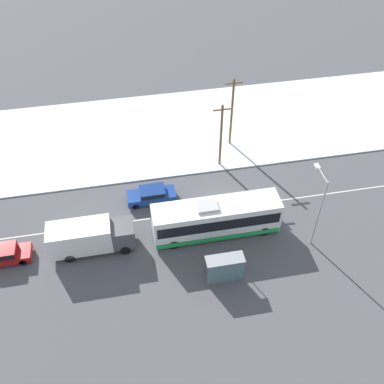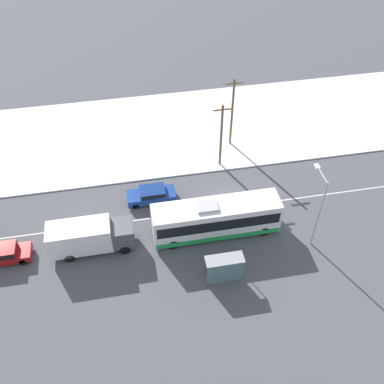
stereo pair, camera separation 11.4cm
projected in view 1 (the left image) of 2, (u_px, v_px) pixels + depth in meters
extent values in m
plane|color=#4C4C51|center=(225.00, 208.00, 42.34)|extent=(120.00, 120.00, 0.00)
cube|color=silver|center=(198.00, 127.00, 51.33)|extent=(80.00, 15.33, 0.12)
cube|color=silver|center=(225.00, 208.00, 42.34)|extent=(60.00, 0.12, 0.00)
cube|color=white|center=(216.00, 218.00, 38.99)|extent=(11.11, 2.55, 3.08)
cube|color=black|center=(216.00, 215.00, 38.73)|extent=(10.67, 2.57, 1.17)
cube|color=green|center=(216.00, 228.00, 39.88)|extent=(11.00, 2.57, 0.55)
cube|color=#B2B2B2|center=(207.00, 206.00, 37.72)|extent=(1.80, 1.40, 0.24)
cylinder|color=black|center=(264.00, 231.00, 39.67)|extent=(1.00, 0.28, 1.00)
cylinder|color=black|center=(257.00, 212.00, 41.26)|extent=(1.00, 0.28, 1.00)
cylinder|color=black|center=(174.00, 244.00, 38.59)|extent=(1.00, 0.28, 1.00)
cylinder|color=black|center=(170.00, 225.00, 40.19)|extent=(1.00, 0.28, 1.00)
cube|color=silver|center=(80.00, 237.00, 37.55)|extent=(5.24, 2.30, 2.48)
cube|color=#4C4C51|center=(123.00, 233.00, 38.22)|extent=(1.90, 2.18, 1.94)
cube|color=black|center=(134.00, 229.00, 38.07)|extent=(0.06, 1.96, 0.85)
cylinder|color=black|center=(125.00, 250.00, 38.21)|extent=(0.90, 0.26, 0.90)
cylinder|color=black|center=(123.00, 232.00, 39.64)|extent=(0.90, 0.26, 0.90)
cylinder|color=black|center=(70.00, 258.00, 37.60)|extent=(0.90, 0.26, 0.90)
cylinder|color=black|center=(70.00, 240.00, 39.03)|extent=(0.90, 0.26, 0.90)
cube|color=navy|center=(151.00, 196.00, 42.66)|extent=(4.58, 1.80, 0.73)
cube|color=navy|center=(152.00, 191.00, 42.24)|extent=(2.38, 1.66, 0.50)
cube|color=black|center=(152.00, 191.00, 42.23)|extent=(2.19, 1.69, 0.40)
cylinder|color=black|center=(136.00, 206.00, 42.08)|extent=(0.64, 0.22, 0.64)
cylinder|color=black|center=(134.00, 195.00, 43.19)|extent=(0.64, 0.22, 0.64)
cylinder|color=black|center=(170.00, 202.00, 42.51)|extent=(0.64, 0.22, 0.64)
cylinder|color=black|center=(168.00, 190.00, 43.62)|extent=(0.64, 0.22, 0.64)
cube|color=maroon|center=(6.00, 255.00, 37.65)|extent=(4.12, 1.80, 0.68)
cube|color=maroon|center=(3.00, 251.00, 37.19)|extent=(2.14, 1.66, 0.59)
cube|color=black|center=(3.00, 251.00, 37.19)|extent=(1.97, 1.69, 0.47)
cylinder|color=black|center=(23.00, 262.00, 37.45)|extent=(0.64, 0.22, 0.64)
cylinder|color=black|center=(25.00, 248.00, 38.56)|extent=(0.64, 0.22, 0.64)
cylinder|color=#23232D|center=(214.00, 266.00, 37.09)|extent=(0.12, 0.12, 0.80)
cylinder|color=#23232D|center=(217.00, 265.00, 37.13)|extent=(0.12, 0.12, 0.80)
cube|color=#19478C|center=(216.00, 260.00, 36.60)|extent=(0.42, 0.22, 0.66)
sphere|color=#8E6647|center=(216.00, 257.00, 36.27)|extent=(0.28, 0.28, 0.28)
cylinder|color=#19478C|center=(212.00, 261.00, 36.59)|extent=(0.10, 0.10, 0.62)
cylinder|color=#19478C|center=(219.00, 260.00, 36.66)|extent=(0.10, 0.10, 0.62)
cube|color=gray|center=(225.00, 259.00, 35.14)|extent=(3.08, 1.20, 0.06)
cube|color=slate|center=(226.00, 274.00, 35.56)|extent=(2.96, 0.04, 2.16)
cylinder|color=#474C51|center=(205.00, 265.00, 36.18)|extent=(0.08, 0.08, 2.34)
cylinder|color=#474C51|center=(241.00, 260.00, 36.58)|extent=(0.08, 0.08, 2.34)
cylinder|color=#474C51|center=(208.00, 277.00, 35.39)|extent=(0.08, 0.08, 2.34)
cylinder|color=#474C51|center=(244.00, 271.00, 35.79)|extent=(0.08, 0.08, 2.34)
cylinder|color=#9EA3A8|center=(319.00, 215.00, 36.75)|extent=(0.14, 0.14, 7.36)
cylinder|color=#9EA3A8|center=(323.00, 174.00, 35.02)|extent=(0.10, 2.11, 0.10)
cube|color=silver|center=(317.00, 166.00, 35.80)|extent=(0.36, 0.60, 0.16)
cylinder|color=brown|center=(221.00, 136.00, 44.26)|extent=(0.24, 0.24, 7.31)
cube|color=brown|center=(222.00, 110.00, 42.05)|extent=(1.80, 0.12, 0.12)
cylinder|color=brown|center=(232.00, 113.00, 46.51)|extent=(0.24, 0.24, 8.03)
cube|color=brown|center=(234.00, 83.00, 44.04)|extent=(1.80, 0.12, 0.12)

